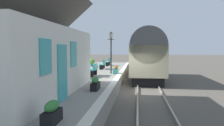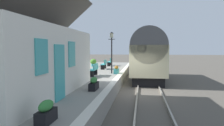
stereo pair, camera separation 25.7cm
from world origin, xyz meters
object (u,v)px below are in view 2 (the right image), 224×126
at_px(station_building, 22,58).
at_px(planter_bench_right, 76,66).
at_px(bench_platform_end, 104,64).
at_px(planter_corner_building, 116,70).
at_px(bench_mid_platform, 94,69).
at_px(tree_far_left, 17,31).
at_px(train, 147,55).
at_px(planter_under_sign, 94,84).
at_px(planter_edge_near, 93,62).
at_px(planter_by_door, 69,66).
at_px(planter_bench_left, 46,112).
at_px(bench_near_building, 110,62).
at_px(lamp_post_platform, 112,44).

distance_m(station_building, planter_bench_right, 11.29).
relative_size(bench_platform_end, planter_corner_building, 1.42).
relative_size(bench_mid_platform, tree_far_left, 0.19).
height_order(train, bench_platform_end, train).
bearing_deg(planter_under_sign, tree_far_left, 41.90).
relative_size(station_building, planter_edge_near, 9.32).
bearing_deg(planter_by_door, tree_far_left, 51.98).
xyz_separation_m(bench_mid_platform, planter_by_door, (2.53, 2.73, 0.01)).
relative_size(planter_bench_left, planter_bench_right, 1.01).
xyz_separation_m(station_building, planter_bench_right, (11.15, 1.22, -1.28)).
relative_size(bench_mid_platform, planter_corner_building, 1.41).
bearing_deg(planter_by_door, bench_near_building, -22.49).
bearing_deg(tree_far_left, planter_bench_right, -117.60).
xyz_separation_m(bench_near_building, planter_corner_building, (-7.06, -1.57, -0.18)).
bearing_deg(planter_bench_right, planter_bench_left, -165.10).
bearing_deg(station_building, planter_corner_building, -21.85).
distance_m(train, bench_platform_end, 4.17).
bearing_deg(bench_mid_platform, planter_under_sign, -167.06).
bearing_deg(lamp_post_platform, bench_near_building, 9.63).
relative_size(bench_near_building, lamp_post_platform, 0.43).
relative_size(bench_near_building, planter_under_sign, 1.55).
height_order(station_building, planter_bench_left, station_building).
xyz_separation_m(planter_edge_near, tree_far_left, (2.11, 10.15, 3.67)).
bearing_deg(planter_bench_left, planter_edge_near, 9.12).
bearing_deg(bench_mid_platform, planter_corner_building, -40.18).
relative_size(planter_by_door, planter_corner_building, 0.92).
height_order(planter_bench_left, lamp_post_platform, lamp_post_platform).
bearing_deg(tree_far_left, train, -109.07).
bearing_deg(planter_bench_right, bench_platform_end, -90.75).
xyz_separation_m(bench_platform_end, planter_by_door, (-2.47, 2.55, 0.01)).
height_order(planter_under_sign, tree_far_left, tree_far_left).
bearing_deg(train, planter_edge_near, 59.36).
height_order(bench_platform_end, planter_corner_building, bench_platform_end).
relative_size(bench_mid_platform, planter_edge_near, 1.57).
relative_size(bench_mid_platform, planter_bench_right, 1.90).
xyz_separation_m(station_building, bench_mid_platform, (6.12, -1.72, -1.08)).
bearing_deg(planter_under_sign, planter_bench_left, 177.09).
height_order(station_building, planter_corner_building, station_building).
relative_size(planter_corner_building, lamp_post_platform, 0.31).
relative_size(bench_near_building, planter_bench_right, 1.89).
bearing_deg(planter_bench_right, planter_corner_building, -128.00).
height_order(station_building, planter_by_door, station_building).
xyz_separation_m(bench_near_building, planter_bench_right, (-3.68, 2.77, -0.19)).
bearing_deg(planter_bench_left, tree_far_left, 33.99).
relative_size(station_building, planter_corner_building, 8.41).
height_order(planter_edge_near, tree_far_left, tree_far_left).
distance_m(bench_platform_end, planter_bench_right, 2.76).
xyz_separation_m(planter_bench_left, lamp_post_platform, (11.00, -0.14, 2.01)).
height_order(bench_near_building, planter_by_door, planter_by_door).
bearing_deg(bench_platform_end, planter_by_door, 134.13).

